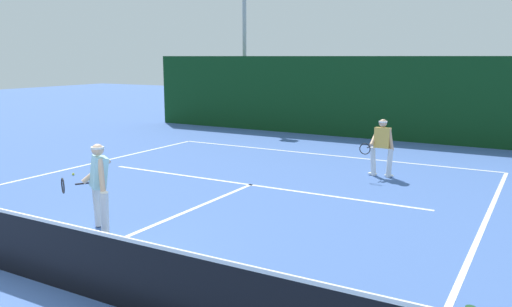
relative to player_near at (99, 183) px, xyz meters
name	(u,v)px	position (x,y,z in m)	size (l,w,h in m)	color
ground_plane	(28,278)	(0.65, -2.04, -0.89)	(80.00, 80.00, 0.00)	#4163AA
court_line_baseline_far	(323,155)	(0.65, 8.96, -0.88)	(10.84, 0.10, 0.01)	white
court_line_service	(250,185)	(0.65, 4.31, -0.88)	(8.83, 0.10, 0.01)	white
court_line_centre	(170,219)	(0.65, 1.16, -0.88)	(0.10, 6.40, 0.01)	white
tennis_net	(25,245)	(0.65, -2.04, -0.39)	(11.87, 0.09, 1.05)	#1E4723
player_near	(99,183)	(0.00, 0.00, 0.00)	(1.09, 0.82, 1.62)	silver
player_far	(382,145)	(3.18, 6.83, -0.05)	(0.77, 0.87, 1.53)	silver
tennis_ball	(73,174)	(-4.02, 2.86, -0.85)	(0.07, 0.07, 0.07)	#D1E033
back_fence_windscreen	(364,98)	(0.65, 12.95, 0.69)	(19.62, 0.12, 3.15)	#0E3716
light_pole	(244,19)	(-5.69, 14.59, 3.94)	(0.55, 0.44, 7.94)	#9EA39E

